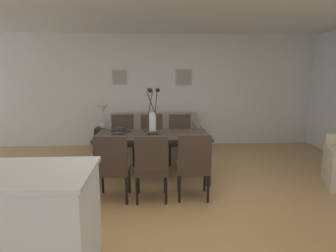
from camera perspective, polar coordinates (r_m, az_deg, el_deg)
ground_plane at (r=4.01m, az=0.81°, el=-14.68°), size 9.00×9.00×0.00m
back_wall_panel at (r=6.89m, az=-1.11°, el=7.01°), size 9.00×0.10×2.60m
ceiling_panel at (r=4.14m, az=0.48°, el=23.51°), size 9.00×7.20×0.08m
dining_table at (r=4.66m, az=-3.03°, el=-2.49°), size 1.80×0.90×0.74m
dining_chair_near_left at (r=3.91m, az=-10.93°, el=-7.48°), size 0.45×0.45×0.92m
dining_chair_near_right at (r=5.54m, az=-8.89°, el=-2.15°), size 0.47×0.47×0.92m
dining_chair_far_left at (r=3.85m, az=-3.32°, el=-7.60°), size 0.44×0.44×0.92m
dining_chair_far_right at (r=5.52m, az=-3.19°, el=-2.08°), size 0.45×0.45×0.92m
dining_chair_mid_left at (r=3.92m, az=5.05°, el=-7.30°), size 0.47×0.47×0.92m
dining_chair_mid_right at (r=5.54m, az=2.35°, el=-2.04°), size 0.46×0.46×0.92m
centerpiece_vase at (r=4.60m, az=-3.07°, el=1.90°), size 0.21×0.23×0.73m
placemat_near_left at (r=4.48m, az=-9.96°, el=-2.11°), size 0.32×0.32×0.01m
bowl_near_left at (r=4.47m, az=-9.98°, el=-1.65°), size 0.17×0.17×0.07m
placemat_near_right at (r=4.87m, az=-9.42°, el=-1.09°), size 0.32×0.32×0.01m
bowl_near_right at (r=4.86m, az=-9.43°, el=-0.66°), size 0.17×0.17×0.07m
placemat_far_left at (r=4.45m, az=-3.03°, el=-2.06°), size 0.32×0.32×0.01m
bowl_far_left at (r=4.44m, az=-3.03°, el=-1.59°), size 0.17×0.17×0.07m
sofa at (r=6.48m, az=-2.71°, el=-2.34°), size 1.99×0.84×0.80m
side_table at (r=6.58m, az=-12.52°, el=-2.54°), size 0.36×0.36×0.52m
table_lamp at (r=6.47m, az=-12.73°, el=2.93°), size 0.22×0.22×0.51m
kitchen_island at (r=2.86m, az=-29.56°, el=-16.63°), size 1.47×0.81×0.92m
framed_picture_left at (r=6.85m, az=-9.56°, el=9.47°), size 0.34×0.03×0.34m
framed_picture_center at (r=6.85m, az=3.12°, el=9.60°), size 0.39×0.03×0.38m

